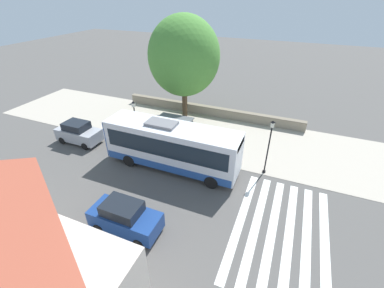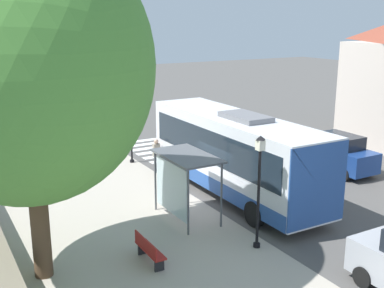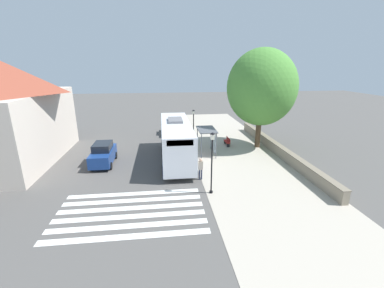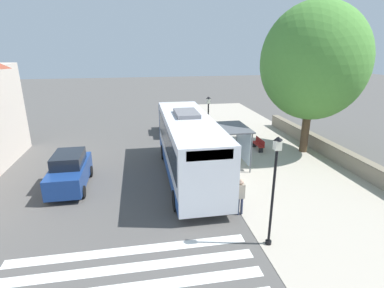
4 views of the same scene
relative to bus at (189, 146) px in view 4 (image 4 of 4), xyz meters
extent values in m
plane|color=#514F4C|center=(-1.67, -0.43, -1.96)|extent=(120.00, 120.00, 0.00)
cube|color=#ADA393|center=(-6.17, -0.43, -1.95)|extent=(9.00, 44.00, 0.02)
cube|color=silver|center=(3.33, 6.31, -1.96)|extent=(9.00, 0.50, 0.01)
cube|color=silver|center=(3.33, 7.26, -1.96)|extent=(9.00, 0.50, 0.01)
cube|color=silver|center=(3.33, 8.21, -1.96)|extent=(9.00, 0.50, 0.01)
cube|color=gray|center=(-10.22, -0.43, -1.48)|extent=(0.50, 20.00, 0.96)
cube|color=#776C5B|center=(-10.22, -0.43, -0.96)|extent=(0.60, 20.00, 0.08)
cube|color=silver|center=(0.00, 0.02, 0.05)|extent=(2.60, 10.39, 3.13)
cube|color=black|center=(0.00, 0.02, 0.46)|extent=(2.64, 9.56, 1.38)
cube|color=#264C93|center=(0.00, 0.02, -1.20)|extent=(2.64, 10.18, 0.63)
cube|color=#264C93|center=(0.00, -5.15, 0.05)|extent=(2.64, 0.06, 3.00)
cube|color=black|center=(0.00, 5.17, 1.31)|extent=(1.95, 0.08, 0.44)
cube|color=slate|center=(0.00, -0.76, 1.73)|extent=(1.30, 2.28, 0.22)
cylinder|color=black|center=(-1.22, 3.65, -1.46)|extent=(0.30, 1.00, 1.00)
cylinder|color=black|center=(1.22, 3.65, -1.46)|extent=(0.30, 1.00, 1.00)
cylinder|color=black|center=(-1.22, -3.20, -1.46)|extent=(0.30, 1.00, 1.00)
cylinder|color=black|center=(1.22, -3.20, -1.46)|extent=(0.30, 1.00, 1.00)
cylinder|color=#515459|center=(-2.38, -2.65, -0.70)|extent=(0.08, 0.08, 2.53)
cylinder|color=#515459|center=(-2.38, 0.10, -0.70)|extent=(0.08, 0.08, 2.53)
cylinder|color=#515459|center=(-3.80, -2.65, -0.70)|extent=(0.08, 0.08, 2.53)
cylinder|color=#515459|center=(-3.80, 0.10, -0.70)|extent=(0.08, 0.08, 2.53)
cube|color=#515459|center=(-3.09, -1.27, 0.61)|extent=(1.72, 3.04, 0.08)
cube|color=silver|center=(-3.78, -1.27, -0.57)|extent=(0.03, 2.47, 2.02)
cylinder|color=#2D3347|center=(-1.70, 4.56, -1.53)|extent=(0.12, 0.12, 0.85)
cylinder|color=#2D3347|center=(-1.54, 4.56, -1.53)|extent=(0.12, 0.12, 0.85)
cube|color=gray|center=(-1.62, 4.56, -0.77)|extent=(0.34, 0.22, 0.69)
sphere|color=tan|center=(-1.62, 4.56, -0.30)|extent=(0.24, 0.24, 0.24)
cube|color=maroon|center=(-5.86, -3.84, -1.51)|extent=(0.40, 1.61, 0.06)
cube|color=maroon|center=(-6.03, -3.84, -1.28)|extent=(0.04, 1.61, 0.40)
cube|color=black|center=(-5.86, -4.48, -1.73)|extent=(0.32, 0.06, 0.45)
cube|color=black|center=(-5.86, -3.19, -1.73)|extent=(0.32, 0.06, 0.45)
cylinder|color=black|center=(-2.02, 6.85, -1.88)|extent=(0.24, 0.24, 0.16)
cylinder|color=black|center=(-2.02, 6.85, 0.01)|extent=(0.10, 0.10, 3.94)
cube|color=silver|center=(-2.02, 6.85, 2.16)|extent=(0.24, 0.24, 0.35)
pyramid|color=black|center=(-2.02, 6.85, 2.40)|extent=(0.28, 0.28, 0.14)
cylinder|color=black|center=(-2.22, -4.67, -1.88)|extent=(0.24, 0.24, 0.16)
cylinder|color=black|center=(-2.22, -4.67, -0.22)|extent=(0.10, 0.10, 3.49)
cube|color=silver|center=(-2.22, -4.67, 1.70)|extent=(0.24, 0.24, 0.35)
pyramid|color=black|center=(-2.22, -4.67, 1.95)|extent=(0.28, 0.28, 0.14)
cylinder|color=brown|center=(-9.04, -2.94, 0.27)|extent=(0.56, 0.56, 4.45)
ellipsoid|color=#4C8C38|center=(-9.04, -2.94, 4.45)|extent=(7.11, 7.11, 7.82)
cube|color=#9EA0A8|center=(-0.18, -9.55, -1.16)|extent=(1.82, 4.05, 1.05)
cube|color=black|center=(-0.18, -9.65, -0.31)|extent=(1.55, 2.10, 0.65)
cylinder|color=black|center=(-1.04, -8.24, -1.64)|extent=(0.22, 0.64, 0.64)
cylinder|color=black|center=(0.68, -8.24, -1.64)|extent=(0.22, 0.64, 0.64)
cylinder|color=black|center=(-1.04, -10.87, -1.64)|extent=(0.22, 0.64, 0.64)
cylinder|color=black|center=(0.68, -10.87, -1.64)|extent=(0.22, 0.64, 0.64)
cube|color=navy|center=(6.61, 0.26, -1.17)|extent=(1.75, 4.16, 1.04)
cube|color=black|center=(6.61, 0.15, -0.33)|extent=(1.49, 2.17, 0.64)
cylinder|color=black|center=(5.78, 1.61, -1.64)|extent=(0.22, 0.64, 0.64)
cylinder|color=black|center=(7.43, 1.61, -1.64)|extent=(0.22, 0.64, 0.64)
cylinder|color=black|center=(5.78, -1.10, -1.64)|extent=(0.22, 0.64, 0.64)
cylinder|color=black|center=(7.43, -1.10, -1.64)|extent=(0.22, 0.64, 0.64)
camera|label=1|loc=(14.70, 7.77, 10.27)|focal=24.00mm
camera|label=2|loc=(-11.66, -16.74, 5.70)|focal=45.00mm
camera|label=3|loc=(1.25, 22.80, 6.73)|focal=24.00mm
camera|label=4|loc=(2.68, 16.13, 5.48)|focal=28.00mm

